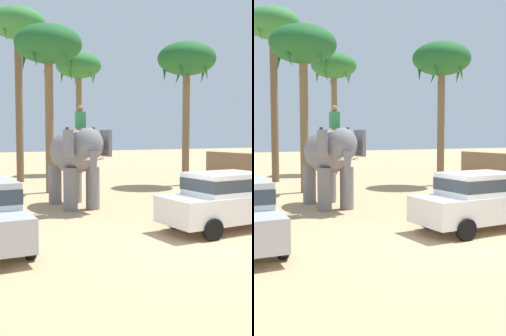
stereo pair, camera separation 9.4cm
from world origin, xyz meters
The scene contains 7 objects.
ground_plane centered at (0.00, 0.00, 0.00)m, with size 120.00×120.00×0.00m, color tan.
car_sedan_foreground centered at (1.64, 1.06, 0.93)m, with size 4.15×1.97×1.70m.
elephant_with_mahout centered at (-0.92, 6.77, 1.99)m, with size 1.64×3.87×3.88m.
palm_tree_behind_elephant centered at (-0.49, 11.32, 6.87)m, with size 3.20×3.20×7.99m.
palm_tree_near_hut centered at (7.16, 10.84, 6.74)m, with size 3.20×3.20×7.85m.
palm_tree_left_of_road centered at (-0.62, 16.67, 8.86)m, with size 3.20×3.20×10.16m.
palm_tree_far_back centered at (4.39, 19.88, 7.41)m, with size 3.20×3.20×8.57m.
Camera 1 is at (-6.76, -8.58, 2.81)m, focal length 45.55 mm.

